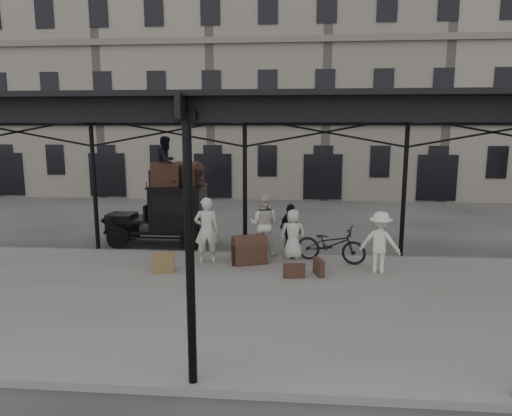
{
  "coord_description": "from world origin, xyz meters",
  "views": [
    {
      "loc": [
        1.58,
        -12.43,
        4.18
      ],
      "look_at": [
        0.39,
        1.6,
        1.7
      ],
      "focal_mm": 32.0,
      "sensor_mm": 36.0,
      "label": 1
    }
  ],
  "objects": [
    {
      "name": "ground",
      "position": [
        0.0,
        0.0,
        0.0
      ],
      "size": [
        120.0,
        120.0,
        0.0
      ],
      "primitive_type": "plane",
      "color": "#383533",
      "rests_on": "ground"
    },
    {
      "name": "porter_midleft",
      "position": [
        0.63,
        1.8,
        1.14
      ],
      "size": [
        1.1,
        0.94,
        1.98
      ],
      "primitive_type": "imported",
      "rotation": [
        0.0,
        0.0,
        2.93
      ],
      "color": "silver",
      "rests_on": "platform"
    },
    {
      "name": "canopy",
      "position": [
        0.0,
        -1.72,
        4.6
      ],
      "size": [
        22.5,
        9.0,
        4.74
      ],
      "color": "black",
      "rests_on": "ground"
    },
    {
      "name": "wicker_hamper",
      "position": [
        -2.1,
        -0.23,
        0.4
      ],
      "size": [
        0.69,
        0.57,
        0.5
      ],
      "primitive_type": "cube",
      "rotation": [
        0.0,
        0.0,
        0.22
      ],
      "color": "olive",
      "rests_on": "platform"
    },
    {
      "name": "platform",
      "position": [
        0.0,
        -2.0,
        0.07
      ],
      "size": [
        28.0,
        8.0,
        0.15
      ],
      "primitive_type": "cube",
      "color": "slate",
      "rests_on": "ground"
    },
    {
      "name": "porter_roof",
      "position": [
        -2.87,
        3.17,
        3.04
      ],
      "size": [
        0.86,
        0.99,
        1.72
      ],
      "primitive_type": "imported",
      "rotation": [
        0.0,
        0.0,
        1.29
      ],
      "color": "black",
      "rests_on": "taxi"
    },
    {
      "name": "bicycle",
      "position": [
        2.71,
        1.11,
        0.71
      ],
      "size": [
        2.25,
        1.35,
        1.12
      ],
      "primitive_type": "imported",
      "rotation": [
        0.0,
        0.0,
        1.26
      ],
      "color": "black",
      "rests_on": "platform"
    },
    {
      "name": "porter_left",
      "position": [
        -1.03,
        0.75,
        1.15
      ],
      "size": [
        0.8,
        0.6,
        2.0
      ],
      "primitive_type": "imported",
      "rotation": [
        0.0,
        0.0,
        3.31
      ],
      "color": "beige",
      "rests_on": "platform"
    },
    {
      "name": "steamer_trunk_platform",
      "position": [
        0.26,
        0.8,
        0.51
      ],
      "size": [
        1.14,
        0.91,
        0.73
      ],
      "primitive_type": null,
      "rotation": [
        0.0,
        0.0,
        0.36
      ],
      "color": "#42291F",
      "rests_on": "platform"
    },
    {
      "name": "porter_centre",
      "position": [
        1.56,
        1.44,
        0.93
      ],
      "size": [
        0.78,
        0.53,
        1.55
      ],
      "primitive_type": "imported",
      "rotation": [
        0.0,
        0.0,
        3.2
      ],
      "color": "beige",
      "rests_on": "platform"
    },
    {
      "name": "porter_official",
      "position": [
        1.47,
        1.8,
        0.98
      ],
      "size": [
        0.92,
        1.01,
        1.66
      ],
      "primitive_type": "imported",
      "rotation": [
        0.0,
        0.0,
        2.25
      ],
      "color": "black",
      "rests_on": "platform"
    },
    {
      "name": "porter_right",
      "position": [
        4.0,
        0.21,
        1.02
      ],
      "size": [
        1.29,
        1.02,
        1.74
      ],
      "primitive_type": "imported",
      "rotation": [
        0.0,
        0.0,
        2.76
      ],
      "color": "silver",
      "rests_on": "platform"
    },
    {
      "name": "suitcase_upright",
      "position": [
        2.29,
        -0.19,
        0.38
      ],
      "size": [
        0.31,
        0.62,
        0.45
      ],
      "primitive_type": "cube",
      "rotation": [
        0.0,
        0.0,
        0.28
      ],
      "color": "#42291F",
      "rests_on": "platform"
    },
    {
      "name": "steamer_trunk_roof_far",
      "position": [
        -2.17,
        3.47,
        2.53
      ],
      "size": [
        1.1,
        0.94,
        0.69
      ],
      "primitive_type": null,
      "rotation": [
        0.0,
        0.0,
        -0.46
      ],
      "color": "#42291F",
      "rests_on": "taxi"
    },
    {
      "name": "steamer_trunk_roof_near",
      "position": [
        -2.92,
        3.02,
        2.53
      ],
      "size": [
        1.07,
        0.82,
        0.7
      ],
      "primitive_type": null,
      "rotation": [
        0.0,
        0.0,
        0.27
      ],
      "color": "#42291F",
      "rests_on": "taxi"
    },
    {
      "name": "taxi",
      "position": [
        -2.84,
        3.27,
        1.2
      ],
      "size": [
        3.65,
        1.55,
        2.18
      ],
      "color": "black",
      "rests_on": "ground"
    },
    {
      "name": "building_frontage",
      "position": [
        0.0,
        18.0,
        7.0
      ],
      "size": [
        64.0,
        8.0,
        14.0
      ],
      "primitive_type": "cube",
      "color": "slate",
      "rests_on": "ground"
    },
    {
      "name": "suitcase_flat",
      "position": [
        1.61,
        -0.49,
        0.35
      ],
      "size": [
        0.61,
        0.21,
        0.4
      ],
      "primitive_type": "cube",
      "rotation": [
        0.0,
        0.0,
        0.11
      ],
      "color": "#42291F",
      "rests_on": "platform"
    }
  ]
}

